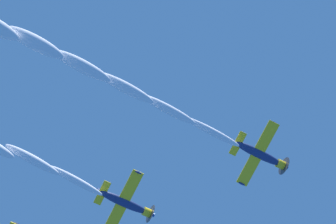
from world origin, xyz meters
TOP-DOWN VIEW (x-y plane):
  - airplane_lead at (-3.28, 2.90)m, footprint 8.27×9.25m
  - airplane_left_wingman at (-19.60, 12.10)m, footprint 8.25×9.25m
  - smoke_trail_lead at (-29.14, -5.44)m, footprint 36.65×12.96m

SIDE VIEW (x-z plane):
  - smoke_trail_lead at x=-29.14m, z-range 71.74..79.20m
  - airplane_left_wingman at x=-19.60m, z-range 77.82..80.94m
  - airplane_lead at x=-3.28m, z-range 78.32..81.23m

